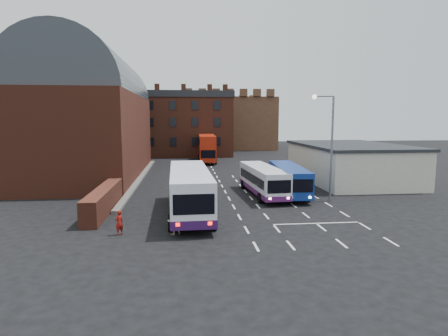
{
  "coord_description": "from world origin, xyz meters",
  "views": [
    {
      "loc": [
        -3.9,
        -27.14,
        7.13
      ],
      "look_at": [
        0.0,
        10.0,
        2.2
      ],
      "focal_mm": 30.0,
      "sensor_mm": 36.0,
      "label": 1
    }
  ],
  "objects": [
    {
      "name": "bus_red_double",
      "position": [
        -0.27,
        34.55,
        2.37
      ],
      "size": [
        3.03,
        11.19,
        4.45
      ],
      "rotation": [
        0.0,
        0.0,
        3.12
      ],
      "color": "#B8210B",
      "rests_on": "ground"
    },
    {
      "name": "bus_blue",
      "position": [
        5.83,
        6.93,
        1.6
      ],
      "size": [
        3.07,
        10.05,
        2.7
      ],
      "rotation": [
        0.0,
        0.0,
        3.07
      ],
      "color": "navy",
      "rests_on": "ground"
    },
    {
      "name": "bus_white_outbound",
      "position": [
        -3.59,
        0.6,
        1.98
      ],
      "size": [
        3.36,
        12.38,
        3.36
      ],
      "rotation": [
        0.0,
        0.0,
        0.03
      ],
      "color": "white",
      "rests_on": "ground"
    },
    {
      "name": "ground",
      "position": [
        0.0,
        0.0,
        0.0
      ],
      "size": [
        180.0,
        180.0,
        0.0
      ],
      "primitive_type": "plane",
      "color": "black"
    },
    {
      "name": "cream_building",
      "position": [
        15.0,
        14.0,
        2.16
      ],
      "size": [
        10.4,
        16.4,
        4.25
      ],
      "color": "beige",
      "rests_on": "ground"
    },
    {
      "name": "street_lamp",
      "position": [
        8.29,
        3.71,
        5.53
      ],
      "size": [
        1.81,
        0.74,
        9.16
      ],
      "rotation": [
        0.0,
        0.0,
        -0.29
      ],
      "color": "slate",
      "rests_on": "ground"
    },
    {
      "name": "bus_white_inbound",
      "position": [
        3.29,
        6.73,
        1.59
      ],
      "size": [
        2.98,
        9.98,
        2.69
      ],
      "rotation": [
        0.0,
        0.0,
        3.21
      ],
      "color": "white",
      "rests_on": "ground"
    },
    {
      "name": "forecourt_wall",
      "position": [
        -10.2,
        2.0,
        0.9
      ],
      "size": [
        1.2,
        10.0,
        1.8
      ],
      "primitive_type": "cube",
      "color": "#602B1E",
      "rests_on": "ground"
    },
    {
      "name": "castle_keep",
      "position": [
        6.0,
        66.0,
        6.0
      ],
      "size": [
        22.0,
        22.0,
        12.0
      ],
      "primitive_type": "cube",
      "color": "brown",
      "rests_on": "ground"
    },
    {
      "name": "railway_station",
      "position": [
        -15.5,
        21.0,
        7.64
      ],
      "size": [
        12.0,
        28.0,
        16.0
      ],
      "color": "#602B1E",
      "rests_on": "ground"
    },
    {
      "name": "pedestrian_beige",
      "position": [
        -4.63,
        -4.45,
        0.84
      ],
      "size": [
        0.97,
        0.86,
        1.67
      ],
      "primitive_type": "imported",
      "rotation": [
        0.0,
        0.0,
        3.46
      ],
      "color": "tan",
      "rests_on": "ground"
    },
    {
      "name": "brick_terrace",
      "position": [
        -6.0,
        46.0,
        5.5
      ],
      "size": [
        22.0,
        10.0,
        11.0
      ],
      "primitive_type": "cube",
      "color": "brown",
      "rests_on": "ground"
    },
    {
      "name": "pedestrian_red",
      "position": [
        -7.99,
        -4.23,
        0.78
      ],
      "size": [
        0.67,
        0.67,
        1.57
      ],
      "primitive_type": "imported",
      "rotation": [
        0.0,
        0.0,
        3.91
      ],
      "color": "maroon",
      "rests_on": "ground"
    }
  ]
}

